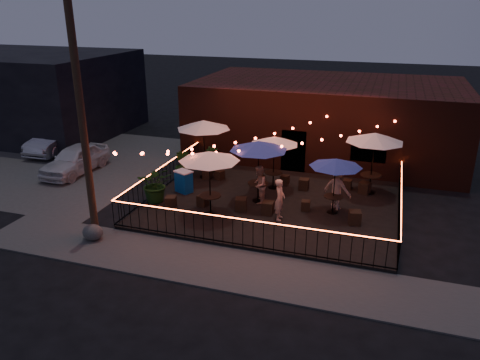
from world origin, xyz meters
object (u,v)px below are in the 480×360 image
Objects in this scene: cafe_table_2 at (259,146)px; boulder at (93,232)px; cafe_table_0 at (209,157)px; cafe_table_4 at (336,163)px; cooler at (184,181)px; cafe_table_1 at (203,125)px; utility_pole at (83,128)px; cafe_table_5 at (375,138)px; cafe_table_3 at (274,141)px.

boulder is (-4.67, -4.87, -2.21)m from cafe_table_2.
cafe_table_0 is 1.38× the size of cafe_table_4.
cooler is (-1.95, 1.79, -1.86)m from cafe_table_0.
cafe_table_1 is at bearing 109.73° from cooler.
utility_pole is 8.28× the size of cooler.
cafe_table_5 reaches higher than cooler.
cafe_table_1 is at bearing 115.17° from cafe_table_0.
cafe_table_2 is 3.85m from cooler.
cafe_table_2 is 4.98m from cafe_table_5.
cafe_table_0 is 0.98× the size of cafe_table_5.
cafe_table_4 is 2.32× the size of cooler.
cafe_table_5 reaches higher than cafe_table_3.
cooler is (1.45, 4.50, -3.36)m from utility_pole.
boulder is (-9.03, -7.27, -2.29)m from cafe_table_5.
boulder is at bearing -136.92° from cafe_table_0.
cafe_table_0 is at bearing -160.12° from cafe_table_4.
utility_pole is 3.57× the size of cafe_table_4.
cafe_table_3 is (5.03, 6.17, -1.69)m from utility_pole.
cafe_table_4 is (7.91, 4.34, -1.81)m from utility_pole.
utility_pole reaches higher than cafe_table_0.
boulder is (0.13, -0.34, -3.68)m from utility_pole.
cafe_table_4 is at bearing 22.49° from cooler.
boulder is (-3.27, -3.05, -2.18)m from cafe_table_0.
cafe_table_4 is 0.71× the size of cafe_table_5.
cafe_table_0 reaches higher than boulder.
cafe_table_4 is 2.90m from cafe_table_5.
utility_pole is at bearing -83.99° from cooler.
cafe_table_5 is at bearing 38.81° from boulder.
cafe_table_0 is 3.20× the size of cooler.
utility_pole is 8.14m from cafe_table_3.
cafe_table_5 is 3.26× the size of cooler.
cafe_table_0 is 7.14m from cafe_table_5.
cafe_table_0 is at bearing -143.86° from cafe_table_5.
cafe_table_3 reaches higher than cafe_table_4.
cafe_table_4 is (3.11, -0.18, -0.33)m from cafe_table_2.
cafe_table_0 reaches higher than cafe_table_4.
cooler reaches higher than boulder.
cafe_table_5 is at bearing 37.06° from utility_pole.
cafe_table_3 is 3.41m from cafe_table_4.
cafe_table_3 reaches higher than boulder.
cafe_table_2 is at bearing -97.88° from cafe_table_3.
utility_pole is at bearing -129.19° from cafe_table_3.
cafe_table_3 is (3.43, -0.36, -0.35)m from cafe_table_1.
boulder is (-1.47, -6.88, -2.34)m from cafe_table_1.
cafe_table_1 reaches higher than cafe_table_5.
utility_pole is 6.76m from cafe_table_2.
cafe_table_3 is 4.29m from cooler.
cafe_table_5 is (9.16, 6.92, -1.39)m from utility_pole.
cafe_table_1 is 6.70m from cafe_table_4.
cooler is at bearing 74.74° from boulder.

